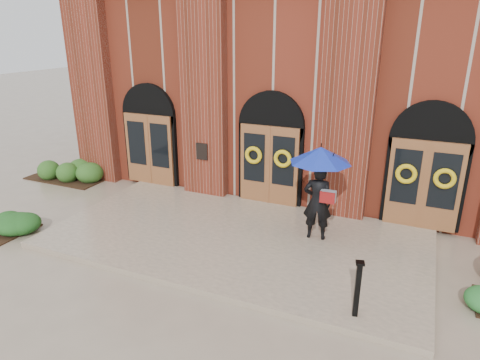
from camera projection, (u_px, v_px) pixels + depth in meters
The scene contains 7 objects.
ground at pixel (233, 242), 11.52m from camera, with size 90.00×90.00×0.00m, color gray.
landing at pixel (235, 238), 11.63m from camera, with size 10.00×5.30×0.15m, color tan.
church_building at pixel (320, 77), 17.91m from camera, with size 16.20×12.53×7.00m.
man_with_umbrella at pixel (319, 176), 10.89m from camera, with size 1.80×1.80×2.51m.
metal_post at pixel (357, 288), 8.17m from camera, with size 0.19×0.19×1.19m.
hedge_wall_left at pixel (64, 170), 16.21m from camera, with size 2.74×1.10×0.70m, color #2A531B.
hedge_front_left at pixel (1, 222), 12.13m from camera, with size 1.44×1.24×0.51m, color #1C4C1A.
Camera 1 is at (4.32, -9.33, 5.47)m, focal length 32.00 mm.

